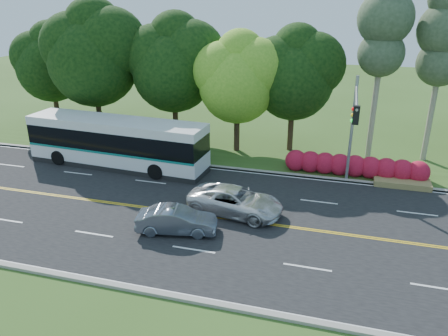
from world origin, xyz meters
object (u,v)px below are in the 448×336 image
(traffic_signal, at_px, (353,120))
(sedan, at_px, (177,220))
(transit_bus, at_px, (117,143))
(suv, at_px, (235,201))

(traffic_signal, height_order, sedan, traffic_signal)
(sedan, bearing_deg, traffic_signal, -59.29)
(transit_bus, bearing_deg, suv, -21.99)
(traffic_signal, relative_size, transit_bus, 0.53)
(traffic_signal, bearing_deg, sedan, -138.12)
(traffic_signal, height_order, suv, traffic_signal)
(traffic_signal, distance_m, sedan, 11.95)
(transit_bus, xyz_separation_m, sedan, (7.55, -7.73, -1.02))
(traffic_signal, bearing_deg, suv, -142.18)
(traffic_signal, distance_m, suv, 8.52)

